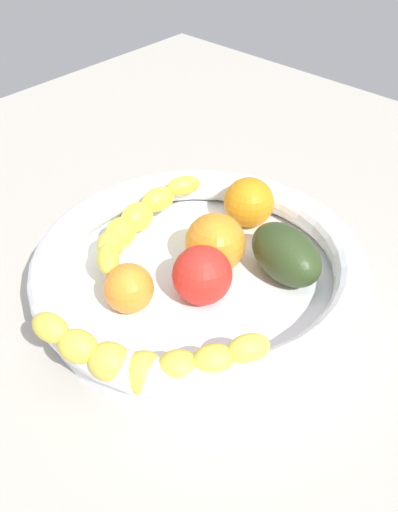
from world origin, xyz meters
TOP-DOWN VIEW (x-y plane):
  - kitchen_counter at (0.00, 0.00)cm, footprint 120.00×120.00cm
  - fruit_bowl at (0.00, 0.00)cm, footprint 35.53×35.53cm
  - banana_draped_left at (9.59, 0.14)cm, footprint 9.47×20.03cm
  - banana_draped_right at (-6.21, 13.69)cm, footprint 18.63×13.70cm
  - orange_front at (-0.42, -2.54)cm, footprint 6.54×6.54cm
  - orange_mid_left at (2.05, 8.06)cm, footprint 5.07×5.07cm
  - orange_mid_right at (2.59, -11.47)cm, footprint 5.93×5.93cm
  - tomato_red at (-2.38, 2.13)cm, footprint 6.12×6.12cm
  - avocado_dark at (-6.36, -6.58)cm, footprint 10.72×8.34cm

SIDE VIEW (x-z plane):
  - kitchen_counter at x=0.00cm, z-range 0.00..3.00cm
  - fruit_bowl at x=0.00cm, z-range 3.10..9.03cm
  - orange_mid_left at x=2.05cm, z-range 5.25..10.32cm
  - banana_draped_left at x=9.59cm, z-range 5.84..10.25cm
  - avocado_dark at x=-6.36cm, z-range 5.25..10.92cm
  - banana_draped_right at x=-6.21cm, z-range 5.53..10.86cm
  - orange_mid_right at x=2.59cm, z-range 5.25..11.18cm
  - tomato_red at x=-2.38cm, z-range 5.25..11.37cm
  - orange_front at x=-0.42cm, z-range 5.25..11.80cm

